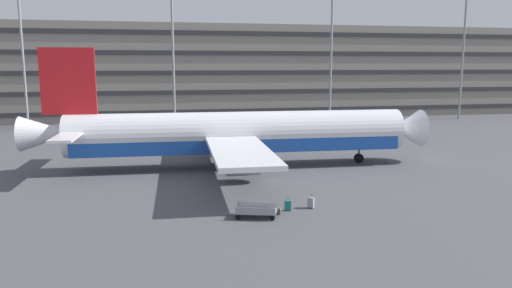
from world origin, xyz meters
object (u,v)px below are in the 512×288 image
baggage_cart (256,211)px  backpack_scuffed (279,211)px  airliner (235,134)px  suitcase_teal (311,203)px  suitcase_laid_flat (288,205)px

baggage_cart → backpack_scuffed: bearing=10.4°
airliner → suitcase_teal: (2.84, -13.88, -2.69)m
suitcase_teal → backpack_scuffed: (-2.46, -0.91, -0.15)m
suitcase_laid_flat → baggage_cart: size_ratio=0.25×
suitcase_laid_flat → baggage_cart: 2.52m
suitcase_laid_flat → baggage_cart: bearing=-157.6°
suitcase_teal → baggage_cart: (-4.00, -1.19, 0.04)m
airliner → baggage_cart: (-1.16, -15.07, -2.65)m
suitcase_laid_flat → airliner: bearing=94.8°
airliner → suitcase_laid_flat: (1.18, -14.11, -2.71)m
suitcase_laid_flat → suitcase_teal: bearing=7.9°
airliner → suitcase_laid_flat: size_ratio=43.89×
suitcase_teal → backpack_scuffed: 2.62m
suitcase_teal → suitcase_laid_flat: suitcase_teal is taller
suitcase_teal → backpack_scuffed: suitcase_teal is taller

